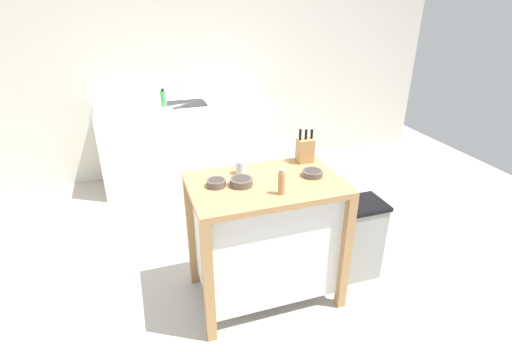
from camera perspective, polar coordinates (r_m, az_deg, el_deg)
The scene contains 13 objects.
ground_plane at distance 3.06m, azimuth 1.90°, elevation -16.04°, with size 6.92×6.92×0.00m, color #ADA8A0.
wall_back at distance 4.69m, azimuth -8.55°, elevation 16.31°, with size 5.92×0.10×2.60m, color beige.
kitchen_island at distance 2.72m, azimuth 1.35°, elevation -8.45°, with size 0.99×0.64×0.91m.
knife_block at distance 2.80m, azimuth 7.15°, elevation 3.80°, with size 0.11×0.09×0.25m.
bowl_stoneware_deep at distance 2.62m, azimuth 8.20°, elevation 0.44°, with size 0.14×0.14×0.04m.
bowl_ceramic_small at distance 2.46m, azimuth -5.79°, elevation -0.99°, with size 0.12×0.12×0.04m.
bowl_ceramic_wide at distance 2.46m, azimuth -2.13°, elevation -0.82°, with size 0.15×0.15×0.05m.
drinking_cup at distance 2.61m, azimuth -2.26°, elevation 1.25°, with size 0.07×0.07×0.09m.
pepper_grinder at distance 2.34m, azimuth 3.73°, elevation -0.88°, with size 0.04×0.04×0.17m.
trash_bin at distance 3.11m, azimuth 14.34°, elevation -8.82°, with size 0.36×0.28×0.63m.
sink_counter at distance 4.53m, azimuth -9.82°, elevation 4.84°, with size 1.87×0.60×0.91m.
sink_faucet at distance 4.51m, azimuth -10.66°, elevation 12.14°, with size 0.02×0.02×0.22m.
bottle_dish_soap at distance 4.30m, azimuth -13.32°, elevation 10.93°, with size 0.06×0.06×0.19m.
Camera 1 is at (-0.82, -2.14, 2.03)m, focal length 27.53 mm.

